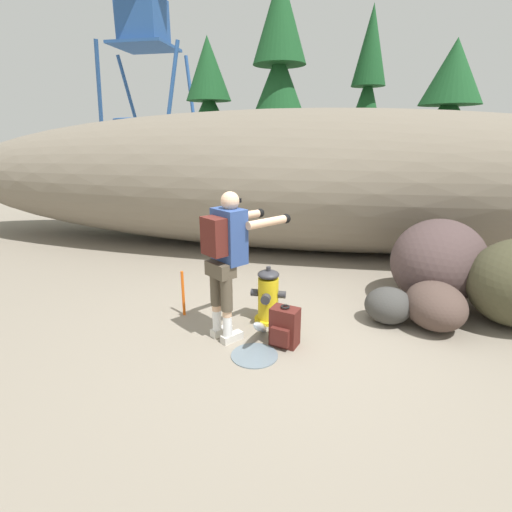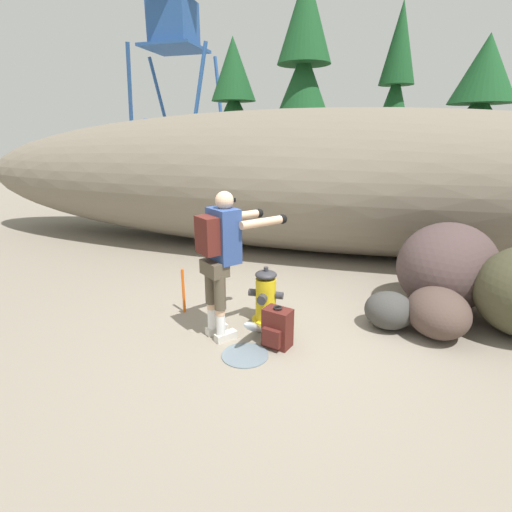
{
  "view_description": "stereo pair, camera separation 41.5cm",
  "coord_description": "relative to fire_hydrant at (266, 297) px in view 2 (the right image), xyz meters",
  "views": [
    {
      "loc": [
        0.59,
        -4.09,
        2.24
      ],
      "look_at": [
        -0.36,
        0.57,
        0.75
      ],
      "focal_mm": 27.16,
      "sensor_mm": 36.0,
      "label": 1
    },
    {
      "loc": [
        0.99,
        -3.99,
        2.24
      ],
      "look_at": [
        -0.36,
        0.57,
        0.75
      ],
      "focal_mm": 27.16,
      "sensor_mm": 36.0,
      "label": 2
    }
  ],
  "objects": [
    {
      "name": "spare_backpack",
      "position": [
        0.28,
        -0.54,
        -0.11
      ],
      "size": [
        0.34,
        0.34,
        0.47
      ],
      "rotation": [
        0.0,
        0.0,
        4.43
      ],
      "color": "#511E19",
      "rests_on": "ground_plane"
    },
    {
      "name": "boulder_small",
      "position": [
        2.0,
        0.25,
        -0.05
      ],
      "size": [
        0.77,
        0.92,
        0.56
      ],
      "primitive_type": "ellipsoid",
      "rotation": [
        0.0,
        0.0,
        1.66
      ],
      "color": "#4D3C34",
      "rests_on": "ground_plane"
    },
    {
      "name": "fire_hydrant",
      "position": [
        0.0,
        0.0,
        0.0
      ],
      "size": [
        0.43,
        0.39,
        0.72
      ],
      "color": "gold",
      "rests_on": "ground_plane"
    },
    {
      "name": "pine_tree_center",
      "position": [
        1.64,
        10.82,
        3.11
      ],
      "size": [
        1.82,
        1.82,
        6.44
      ],
      "color": "#47331E",
      "rests_on": "ground_plane"
    },
    {
      "name": "pine_tree_right",
      "position": [
        3.84,
        8.57,
        2.44
      ],
      "size": [
        2.68,
        2.68,
        4.85
      ],
      "color": "#47331E",
      "rests_on": "ground_plane"
    },
    {
      "name": "hydrant_water_jet",
      "position": [
        0.0,
        -0.6,
        -0.2
      ],
      "size": [
        0.5,
        0.94,
        0.48
      ],
      "color": "silver",
      "rests_on": "ground_plane"
    },
    {
      "name": "boulder_mid",
      "position": [
        2.18,
        1.1,
        0.25
      ],
      "size": [
        1.72,
        1.84,
        1.16
      ],
      "primitive_type": "ellipsoid",
      "rotation": [
        0.0,
        0.0,
        1.15
      ],
      "color": "#4A3A39",
      "rests_on": "ground_plane"
    },
    {
      "name": "dirt_embankment",
      "position": [
        0.15,
        3.48,
        1.04
      ],
      "size": [
        16.12,
        3.2,
        2.73
      ],
      "primitive_type": "ellipsoid",
      "color": "#756B5B",
      "rests_on": "ground_plane"
    },
    {
      "name": "watchtower",
      "position": [
        -7.56,
        12.66,
        6.3
      ],
      "size": [
        4.07,
        4.07,
        8.77
      ],
      "color": "#285193",
      "rests_on": "ground_plane"
    },
    {
      "name": "boulder_outlier",
      "position": [
        1.47,
        0.27,
        -0.1
      ],
      "size": [
        0.58,
        0.53,
        0.45
      ],
      "primitive_type": "ellipsoid",
      "rotation": [
        0.0,
        0.0,
        6.28
      ],
      "color": "#3D3C39",
      "rests_on": "ground_plane"
    },
    {
      "name": "pine_tree_left",
      "position": [
        -1.27,
        9.25,
        3.62
      ],
      "size": [
        2.66,
        2.66,
        7.1
      ],
      "color": "#47331E",
      "rests_on": "ground_plane"
    },
    {
      "name": "ground_plane",
      "position": [
        0.15,
        -0.27,
        -0.35
      ],
      "size": [
        56.0,
        56.0,
        0.04
      ],
      "primitive_type": "cube",
      "color": "gray"
    },
    {
      "name": "survey_stake",
      "position": [
        -1.1,
        -0.05,
        -0.03
      ],
      "size": [
        0.04,
        0.04,
        0.6
      ],
      "primitive_type": "cylinder",
      "color": "#E55914",
      "rests_on": "ground_plane"
    },
    {
      "name": "utility_worker",
      "position": [
        -0.37,
        -0.48,
        0.73
      ],
      "size": [
        0.9,
        1.01,
        1.68
      ],
      "rotation": [
        0.0,
        0.0,
        0.92
      ],
      "color": "beige",
      "rests_on": "ground_plane"
    },
    {
      "name": "pine_tree_far_left",
      "position": [
        -3.81,
        9.64,
        2.71
      ],
      "size": [
        2.42,
        2.42,
        5.47
      ],
      "color": "#47331E",
      "rests_on": "ground_plane"
    }
  ]
}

